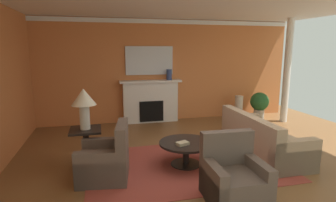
{
  "coord_description": "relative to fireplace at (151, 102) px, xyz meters",
  "views": [
    {
      "loc": [
        -1.94,
        -4.71,
        2.15
      ],
      "look_at": [
        -0.46,
        1.16,
        1.0
      ],
      "focal_mm": 29.56,
      "sensor_mm": 36.0,
      "label": 1
    }
  ],
  "objects": [
    {
      "name": "coffee_table",
      "position": [
        0.06,
        -3.22,
        -0.25
      ],
      "size": [
        1.0,
        1.0,
        0.45
      ],
      "color": "black",
      "rests_on": "ground_plane"
    },
    {
      "name": "armchair_facing_fireplace",
      "position": [
        0.35,
        -4.55,
        -0.28
      ],
      "size": [
        0.83,
        0.83,
        0.95
      ],
      "color": "brown",
      "rests_on": "ground_plane"
    },
    {
      "name": "side_table",
      "position": [
        -1.73,
        -2.77,
        -0.19
      ],
      "size": [
        0.56,
        0.56,
        0.7
      ],
      "color": "black",
      "rests_on": "ground_plane"
    },
    {
      "name": "area_rug",
      "position": [
        0.06,
        -3.22,
        -0.58
      ],
      "size": [
        3.59,
        2.34,
        0.01
      ],
      "primitive_type": "cube",
      "color": "#993D33",
      "rests_on": "ground_plane"
    },
    {
      "name": "fireplace",
      "position": [
        0.0,
        0.0,
        0.0
      ],
      "size": [
        1.8,
        0.35,
        1.25
      ],
      "color": "white",
      "rests_on": "ground_plane"
    },
    {
      "name": "ground_plane",
      "position": [
        0.49,
        -3.16,
        -0.59
      ],
      "size": [
        9.56,
        9.56,
        0.0
      ],
      "primitive_type": "plane",
      "color": "brown"
    },
    {
      "name": "potted_plant",
      "position": [
        3.31,
        -0.48,
        -0.1
      ],
      "size": [
        0.56,
        0.56,
        0.83
      ],
      "color": "#BCB29E",
      "rests_on": "ground_plane"
    },
    {
      "name": "wall_fireplace",
      "position": [
        0.49,
        0.21,
        0.91
      ],
      "size": [
        7.95,
        0.12,
        2.99
      ],
      "primitive_type": "cube",
      "color": "#CC723D",
      "rests_on": "ground_plane"
    },
    {
      "name": "armchair_near_window",
      "position": [
        -1.39,
        -3.42,
        -0.28
      ],
      "size": [
        0.91,
        0.91,
        0.95
      ],
      "color": "brown",
      "rests_on": "ground_plane"
    },
    {
      "name": "mantel_mirror",
      "position": [
        -0.0,
        0.12,
        1.22
      ],
      "size": [
        1.39,
        0.04,
        0.82
      ],
      "primitive_type": "cube",
      "color": "silver"
    },
    {
      "name": "vase_tall_corner",
      "position": [
        2.71,
        -0.3,
        -0.23
      ],
      "size": [
        0.24,
        0.24,
        0.72
      ],
      "primitive_type": "cylinder",
      "color": "beige",
      "rests_on": "ground_plane"
    },
    {
      "name": "column_white",
      "position": [
        3.86,
        -0.92,
        0.91
      ],
      "size": [
        0.2,
        0.2,
        2.99
      ],
      "primitive_type": "cylinder",
      "color": "white",
      "rests_on": "ground_plane"
    },
    {
      "name": "crown_moulding",
      "position": [
        0.49,
        0.13,
        2.32
      ],
      "size": [
        7.95,
        0.08,
        0.12
      ],
      "primitive_type": "cube",
      "color": "white"
    },
    {
      "name": "book_red_cover",
      "position": [
        -0.05,
        -3.35,
        -0.11
      ],
      "size": [
        0.25,
        0.22,
        0.05
      ],
      "primitive_type": "cube",
      "rotation": [
        0.0,
        0.0,
        0.37
      ],
      "color": "tan",
      "rests_on": "coffee_table"
    },
    {
      "name": "ceiling_panel",
      "position": [
        0.49,
        -2.86,
        2.43
      ],
      "size": [
        7.95,
        7.22,
        0.06
      ],
      "primitive_type": "cube",
      "color": "white"
    },
    {
      "name": "sofa",
      "position": [
        1.72,
        -3.1,
        -0.29
      ],
      "size": [
        0.92,
        2.11,
        0.85
      ],
      "color": "tan",
      "rests_on": "ground_plane"
    },
    {
      "name": "vase_mantel_right",
      "position": [
        0.55,
        -0.05,
        0.81
      ],
      "size": [
        0.16,
        0.16,
        0.31
      ],
      "primitive_type": "cylinder",
      "color": "navy",
      "rests_on": "fireplace"
    },
    {
      "name": "table_lamp",
      "position": [
        -1.73,
        -2.77,
        0.64
      ],
      "size": [
        0.44,
        0.44,
        0.75
      ],
      "color": "beige",
      "rests_on": "side_table"
    }
  ]
}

